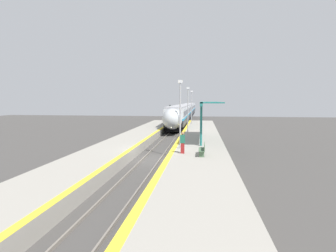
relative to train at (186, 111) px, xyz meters
The scene contains 13 objects.
ground_plane 46.26m from the train, 90.00° to the right, with size 120.00×120.00×0.00m, color #423F3D.
rail_left 46.26m from the train, 90.89° to the right, with size 0.08×90.00×0.15m, color slate.
rail_right 46.26m from the train, 89.11° to the right, with size 0.08×90.00×0.15m, color slate.
train is the anchor object (origin of this frame).
platform_right 46.40m from the train, 85.25° to the right, with size 4.58×64.00×0.88m.
platform_left 46.38m from the train, 94.46° to the right, with size 4.11×64.00×0.88m.
platform_bench 48.16m from the train, 85.03° to the right, with size 0.44×1.74×0.89m.
person_waiting 47.51m from the train, 86.81° to the right, with size 0.36×0.22×1.63m.
railway_signal 15.36m from the train, 98.64° to the right, with size 0.28×0.28×3.97m.
lamppost_near 45.49m from the train, 87.13° to the right, with size 0.36×0.20×5.69m.
lamppost_mid 33.80m from the train, 86.13° to the right, with size 0.36×0.20×5.69m.
lamppost_far 22.15m from the train, 84.07° to the right, with size 0.36×0.20×5.69m.
station_canopy 40.80m from the train, 83.55° to the right, with size 2.02×9.76×3.88m.
Camera 1 is at (4.09, -20.87, 4.88)m, focal length 28.00 mm.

